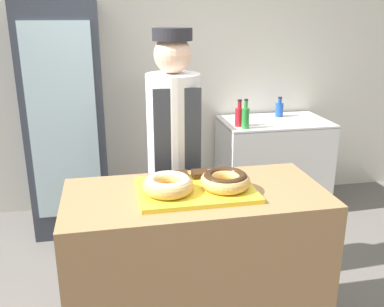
% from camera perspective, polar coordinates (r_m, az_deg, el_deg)
% --- Properties ---
extents(wall_back, '(8.00, 0.06, 2.70)m').
position_cam_1_polar(wall_back, '(4.20, -5.61, 10.99)').
color(wall_back, silver).
rests_on(wall_back, ground_plane).
extents(display_counter, '(1.37, 0.65, 0.98)m').
position_cam_1_polar(display_counter, '(2.48, 0.48, -15.59)').
color(display_counter, '#997047').
rests_on(display_counter, ground_plane).
extents(serving_tray, '(0.60, 0.43, 0.02)m').
position_cam_1_polar(serving_tray, '(2.24, 0.51, -4.87)').
color(serving_tray, yellow).
rests_on(serving_tray, display_counter).
extents(donut_light_glaze, '(0.26, 0.26, 0.08)m').
position_cam_1_polar(donut_light_glaze, '(2.17, -3.20, -4.10)').
color(donut_light_glaze, tan).
rests_on(donut_light_glaze, serving_tray).
extents(donut_chocolate_glaze, '(0.26, 0.26, 0.08)m').
position_cam_1_polar(donut_chocolate_glaze, '(2.22, 4.47, -3.51)').
color(donut_chocolate_glaze, tan).
rests_on(donut_chocolate_glaze, serving_tray).
extents(brownie_back_left, '(0.09, 0.09, 0.03)m').
position_cam_1_polar(brownie_back_left, '(2.36, -1.67, -2.93)').
color(brownie_back_left, '#382111').
rests_on(brownie_back_left, serving_tray).
extents(brownie_back_right, '(0.09, 0.09, 0.03)m').
position_cam_1_polar(brownie_back_right, '(2.38, 1.15, -2.73)').
color(brownie_back_right, '#382111').
rests_on(brownie_back_right, serving_tray).
extents(baker_person, '(0.35, 0.35, 1.79)m').
position_cam_1_polar(baker_person, '(2.83, -2.40, -0.54)').
color(baker_person, '#4C4C51').
rests_on(baker_person, ground_plane).
extents(beverage_fridge, '(0.64, 0.66, 1.98)m').
position_cam_1_polar(beverage_fridge, '(3.88, -16.36, 4.33)').
color(beverage_fridge, '#333842').
rests_on(beverage_fridge, ground_plane).
extents(chest_freezer, '(1.02, 0.65, 0.89)m').
position_cam_1_polar(chest_freezer, '(4.32, 10.64, -1.34)').
color(chest_freezer, white).
rests_on(chest_freezer, ground_plane).
extents(bottle_blue, '(0.08, 0.08, 0.20)m').
position_cam_1_polar(bottle_blue, '(4.36, 11.56, 5.82)').
color(bottle_blue, '#1E4CB2').
rests_on(bottle_blue, chest_freezer).
extents(bottle_green, '(0.07, 0.07, 0.26)m').
position_cam_1_polar(bottle_green, '(3.84, 7.15, 4.83)').
color(bottle_green, '#2D8C38').
rests_on(bottle_green, chest_freezer).
extents(bottle_red, '(0.08, 0.08, 0.24)m').
position_cam_1_polar(bottle_red, '(3.92, 6.31, 4.99)').
color(bottle_red, red).
rests_on(bottle_red, chest_freezer).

